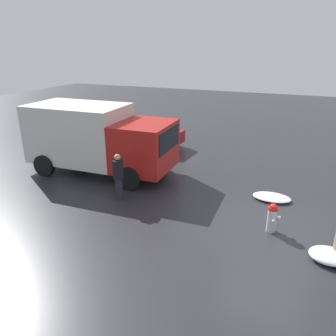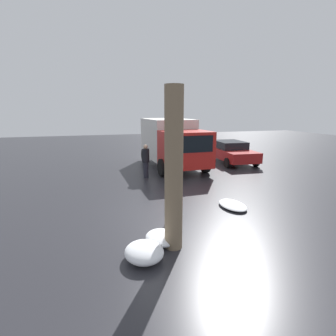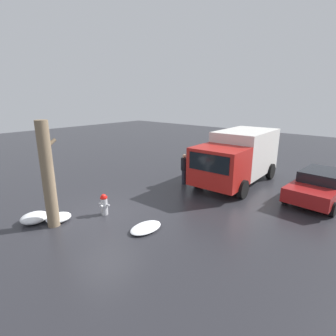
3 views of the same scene
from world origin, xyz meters
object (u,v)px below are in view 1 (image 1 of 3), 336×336
object	(u,v)px
fire_hydrant	(272,217)
parked_car	(140,133)
pedestrian	(118,175)
delivery_truck	(98,137)

from	to	relation	value
fire_hydrant	parked_car	world-z (taller)	parked_car
pedestrian	parked_car	world-z (taller)	pedestrian
delivery_truck	pedestrian	size ratio (longest dim) A/B	3.65
fire_hydrant	delivery_truck	world-z (taller)	delivery_truck
delivery_truck	fire_hydrant	bearing A→B (deg)	71.82
pedestrian	fire_hydrant	bearing A→B (deg)	13.78
fire_hydrant	delivery_truck	size ratio (longest dim) A/B	0.14
pedestrian	delivery_truck	bearing A→B (deg)	151.71
fire_hydrant	delivery_truck	distance (m)	7.77
fire_hydrant	pedestrian	distance (m)	5.22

